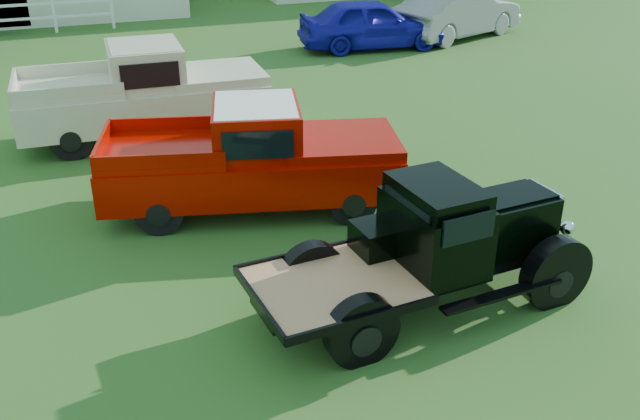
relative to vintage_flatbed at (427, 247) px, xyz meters
name	(u,v)px	position (x,y,z in m)	size (l,w,h in m)	color
ground	(337,319)	(-1.26, 0.08, -0.91)	(120.00, 120.00, 0.00)	#29591E
vintage_flatbed	(427,247)	(0.00, 0.00, 0.00)	(4.61, 1.82, 1.82)	black
red_pickup	(251,156)	(-1.39, 3.83, 0.05)	(5.27, 2.02, 1.92)	#9E0900
white_pickup	(143,93)	(-2.67, 8.13, 0.09)	(5.48, 2.12, 2.01)	beige
misc_car_blue	(372,24)	(5.36, 14.03, -0.11)	(1.89, 4.70, 1.60)	#1613A2
misc_car_grey	(458,13)	(8.78, 14.47, -0.08)	(1.76, 5.04, 1.66)	gray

